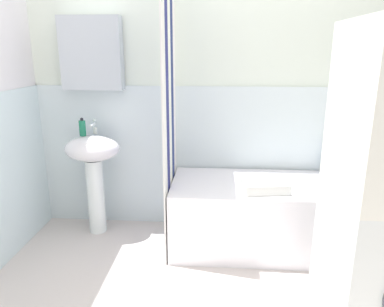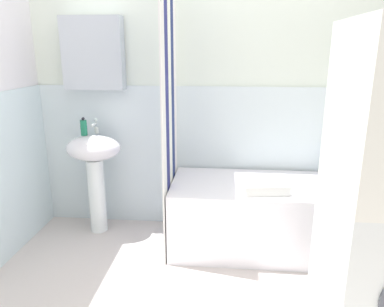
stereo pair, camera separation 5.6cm
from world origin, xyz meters
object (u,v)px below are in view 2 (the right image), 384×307
object	(u,v)px
conditioner_bottle	(341,167)
towel_folded	(265,187)
bathtub	(272,216)
shampoo_bottle	(330,161)
lotion_bottle	(357,165)
sink	(94,162)
soap_dispenser	(84,127)

from	to	relation	value
conditioner_bottle	towel_folded	bearing A→B (deg)	-147.32
bathtub	conditioner_bottle	distance (m)	0.69
conditioner_bottle	shampoo_bottle	xyz separation A→B (m)	(-0.08, 0.03, 0.04)
lotion_bottle	sink	bearing A→B (deg)	-177.41
sink	lotion_bottle	xyz separation A→B (m)	(2.08, 0.09, 0.01)
soap_dispenser	bathtub	world-z (taller)	soap_dispenser
sink	conditioner_bottle	bearing A→B (deg)	3.04
towel_folded	sink	bearing A→B (deg)	167.21
towel_folded	bathtub	bearing A→B (deg)	62.05
sink	conditioner_bottle	xyz separation A→B (m)	(1.97, 0.10, -0.02)
lotion_bottle	soap_dispenser	bearing A→B (deg)	-177.80
shampoo_bottle	towel_folded	bearing A→B (deg)	-141.44
lotion_bottle	conditioner_bottle	xyz separation A→B (m)	(-0.11, 0.01, -0.02)
sink	bathtub	xyz separation A→B (m)	(1.42, -0.14, -0.34)
soap_dispenser	shampoo_bottle	xyz separation A→B (m)	(1.96, 0.13, -0.26)
sink	conditioner_bottle	world-z (taller)	sink
lotion_bottle	conditioner_bottle	world-z (taller)	lotion_bottle
soap_dispenser	towel_folded	size ratio (longest dim) A/B	0.47
bathtub	towel_folded	xyz separation A→B (m)	(-0.09, -0.16, 0.29)
soap_dispenser	towel_folded	distance (m)	1.48
lotion_bottle	shampoo_bottle	bearing A→B (deg)	167.74
lotion_bottle	towel_folded	world-z (taller)	lotion_bottle
bathtub	shampoo_bottle	world-z (taller)	shampoo_bottle
soap_dispenser	conditioner_bottle	bearing A→B (deg)	2.60
sink	shampoo_bottle	size ratio (longest dim) A/B	3.54
soap_dispenser	conditioner_bottle	size ratio (longest dim) A/B	1.01
sink	bathtub	bearing A→B (deg)	-5.68
towel_folded	shampoo_bottle	bearing A→B (deg)	38.56
conditioner_bottle	shampoo_bottle	distance (m)	0.10
sink	shampoo_bottle	world-z (taller)	sink
conditioner_bottle	bathtub	bearing A→B (deg)	-155.90
bathtub	towel_folded	size ratio (longest dim) A/B	4.92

